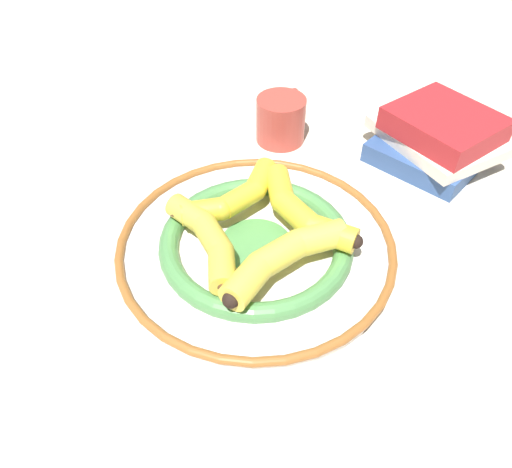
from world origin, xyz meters
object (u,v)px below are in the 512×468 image
at_px(banana_a, 300,209).
at_px(banana_c, 209,241).
at_px(decorative_bowl, 256,246).
at_px(book_stack, 435,137).
at_px(banana_b, 285,256).
at_px(banana_d, 234,197).
at_px(coffee_mug, 281,119).

bearing_deg(banana_a, banana_c, -98.13).
relative_size(decorative_bowl, banana_c, 1.98).
xyz_separation_m(banana_a, book_stack, (0.09, -0.28, -0.01)).
bearing_deg(banana_b, banana_c, -54.50).
relative_size(decorative_bowl, banana_d, 2.14).
distance_m(decorative_bowl, banana_c, 0.07).
xyz_separation_m(decorative_bowl, banana_a, (0.01, -0.07, 0.04)).
height_order(decorative_bowl, book_stack, book_stack).
height_order(banana_b, banana_d, banana_b).
height_order(banana_b, book_stack, book_stack).
xyz_separation_m(banana_b, book_stack, (0.16, -0.34, -0.01)).
height_order(banana_c, banana_d, banana_c).
bearing_deg(banana_b, book_stack, -171.20).
xyz_separation_m(banana_a, coffee_mug, (0.24, -0.08, -0.01)).
bearing_deg(banana_c, decorative_bowl, -92.83).
distance_m(decorative_bowl, banana_d, 0.08).
bearing_deg(book_stack, coffee_mug, 36.60).
bearing_deg(book_stack, banana_d, 77.48).
relative_size(banana_a, banana_b, 0.99).
xyz_separation_m(banana_a, banana_c, (-0.01, 0.13, -0.00)).
distance_m(banana_a, banana_d, 0.09).
xyz_separation_m(decorative_bowl, book_stack, (0.10, -0.35, 0.03)).
distance_m(banana_c, book_stack, 0.43).
distance_m(banana_d, book_stack, 0.36).
bearing_deg(coffee_mug, banana_b, -158.68).
bearing_deg(decorative_bowl, banana_b, -168.13).
xyz_separation_m(decorative_bowl, banana_b, (-0.06, -0.01, 0.04)).
bearing_deg(banana_c, banana_a, -90.25).
height_order(banana_a, coffee_mug, coffee_mug).
distance_m(banana_c, coffee_mug, 0.32).
relative_size(banana_c, book_stack, 0.88).
xyz_separation_m(banana_c, book_stack, (0.10, -0.41, -0.01)).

